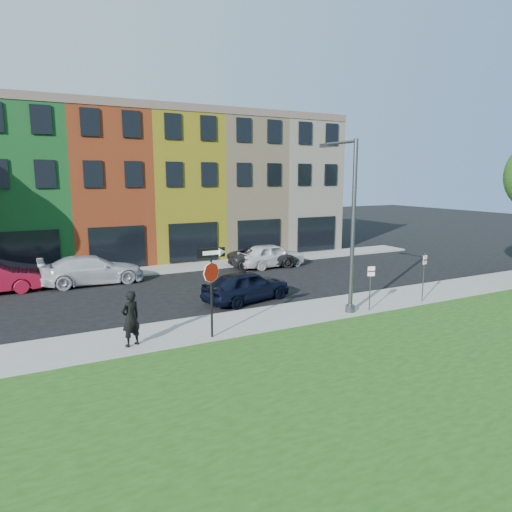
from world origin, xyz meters
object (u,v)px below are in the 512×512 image
man (131,319)px  sedan_near (247,286)px  stop_sign (211,274)px  street_lamp (350,227)px

man → sedan_near: size_ratio=0.41×
stop_sign → man: size_ratio=1.69×
stop_sign → street_lamp: street_lamp is taller
stop_sign → street_lamp: (6.43, 0.43, 1.34)m
stop_sign → sedan_near: bearing=51.1°
stop_sign → sedan_near: 5.65m
sedan_near → stop_sign: bearing=127.3°
man → street_lamp: size_ratio=0.27×
stop_sign → sedan_near: (3.42, 4.17, -1.68)m
stop_sign → man: stop_sign is taller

